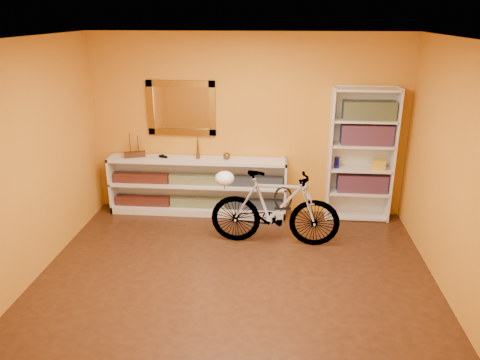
# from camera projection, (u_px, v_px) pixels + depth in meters

# --- Properties ---
(floor) EXTENTS (4.50, 4.00, 0.01)m
(floor) POSITION_uv_depth(u_px,v_px,m) (235.00, 281.00, 5.15)
(floor) COLOR #321A0E
(floor) RESTS_ON ground
(ceiling) EXTENTS (4.50, 4.00, 0.01)m
(ceiling) POSITION_uv_depth(u_px,v_px,m) (234.00, 39.00, 4.25)
(ceiling) COLOR silver
(ceiling) RESTS_ON ground
(back_wall) EXTENTS (4.50, 0.01, 2.60)m
(back_wall) POSITION_uv_depth(u_px,v_px,m) (248.00, 126.00, 6.57)
(back_wall) COLOR orange
(back_wall) RESTS_ON ground
(left_wall) EXTENTS (0.01, 4.00, 2.60)m
(left_wall) POSITION_uv_depth(u_px,v_px,m) (24.00, 165.00, 4.88)
(left_wall) COLOR orange
(left_wall) RESTS_ON ground
(right_wall) EXTENTS (0.01, 4.00, 2.60)m
(right_wall) POSITION_uv_depth(u_px,v_px,m) (461.00, 178.00, 4.52)
(right_wall) COLOR orange
(right_wall) RESTS_ON ground
(gilt_mirror) EXTENTS (0.98, 0.06, 0.78)m
(gilt_mirror) POSITION_uv_depth(u_px,v_px,m) (181.00, 108.00, 6.53)
(gilt_mirror) COLOR #886018
(gilt_mirror) RESTS_ON back_wall
(wall_socket) EXTENTS (0.09, 0.02, 0.09)m
(wall_socket) POSITION_uv_depth(u_px,v_px,m) (307.00, 196.00, 6.84)
(wall_socket) COLOR silver
(wall_socket) RESTS_ON back_wall
(console_unit) EXTENTS (2.60, 0.35, 0.85)m
(console_unit) POSITION_uv_depth(u_px,v_px,m) (198.00, 186.00, 6.76)
(console_unit) COLOR silver
(console_unit) RESTS_ON floor
(cd_row_lower) EXTENTS (2.50, 0.13, 0.14)m
(cd_row_lower) POSITION_uv_depth(u_px,v_px,m) (198.00, 202.00, 6.83)
(cd_row_lower) COLOR black
(cd_row_lower) RESTS_ON console_unit
(cd_row_upper) EXTENTS (2.50, 0.13, 0.14)m
(cd_row_upper) POSITION_uv_depth(u_px,v_px,m) (197.00, 179.00, 6.70)
(cd_row_upper) COLOR navy
(cd_row_upper) RESTS_ON console_unit
(model_ship) EXTENTS (0.32, 0.21, 0.36)m
(model_ship) POSITION_uv_depth(u_px,v_px,m) (134.00, 145.00, 6.62)
(model_ship) COLOR #3A1E10
(model_ship) RESTS_ON console_unit
(toy_car) EXTENTS (0.00, 0.01, 0.00)m
(toy_car) POSITION_uv_depth(u_px,v_px,m) (163.00, 158.00, 6.65)
(toy_car) COLOR black
(toy_car) RESTS_ON console_unit
(bronze_ornament) EXTENTS (0.06, 0.06, 0.36)m
(bronze_ornament) POSITION_uv_depth(u_px,v_px,m) (198.00, 146.00, 6.55)
(bronze_ornament) COLOR brown
(bronze_ornament) RESTS_ON console_unit
(decorative_orb) EXTENTS (0.10, 0.10, 0.10)m
(decorative_orb) POSITION_uv_depth(u_px,v_px,m) (227.00, 156.00, 6.56)
(decorative_orb) COLOR brown
(decorative_orb) RESTS_ON console_unit
(bookcase) EXTENTS (0.90, 0.30, 1.90)m
(bookcase) POSITION_uv_depth(u_px,v_px,m) (361.00, 155.00, 6.41)
(bookcase) COLOR silver
(bookcase) RESTS_ON floor
(book_row_a) EXTENTS (0.70, 0.22, 0.26)m
(book_row_a) POSITION_uv_depth(u_px,v_px,m) (362.00, 183.00, 6.55)
(book_row_a) COLOR maroon
(book_row_a) RESTS_ON bookcase
(book_row_b) EXTENTS (0.70, 0.22, 0.28)m
(book_row_b) POSITION_uv_depth(u_px,v_px,m) (367.00, 134.00, 6.30)
(book_row_b) COLOR maroon
(book_row_b) RESTS_ON bookcase
(book_row_c) EXTENTS (0.70, 0.22, 0.25)m
(book_row_c) POSITION_uv_depth(u_px,v_px,m) (369.00, 110.00, 6.19)
(book_row_c) COLOR navy
(book_row_c) RESTS_ON bookcase
(travel_mug) EXTENTS (0.07, 0.07, 0.16)m
(travel_mug) POSITION_uv_depth(u_px,v_px,m) (337.00, 162.00, 6.46)
(travel_mug) COLOR navy
(travel_mug) RESTS_ON bookcase
(red_tin) EXTENTS (0.14, 0.14, 0.18)m
(red_tin) POSITION_uv_depth(u_px,v_px,m) (350.00, 112.00, 6.25)
(red_tin) COLOR maroon
(red_tin) RESTS_ON bookcase
(yellow_bag) EXTENTS (0.20, 0.15, 0.14)m
(yellow_bag) POSITION_uv_depth(u_px,v_px,m) (379.00, 165.00, 6.39)
(yellow_bag) COLOR gold
(yellow_bag) RESTS_ON bookcase
(bicycle) EXTENTS (0.50, 1.70, 0.99)m
(bicycle) POSITION_uv_depth(u_px,v_px,m) (275.00, 208.00, 5.81)
(bicycle) COLOR silver
(bicycle) RESTS_ON floor
(helmet) EXTENTS (0.24, 0.23, 0.18)m
(helmet) POSITION_uv_depth(u_px,v_px,m) (225.00, 178.00, 5.76)
(helmet) COLOR white
(helmet) RESTS_ON bicycle
(u_lock) EXTENTS (0.23, 0.02, 0.23)m
(u_lock) POSITION_uv_depth(u_px,v_px,m) (283.00, 198.00, 5.75)
(u_lock) COLOR black
(u_lock) RESTS_ON bicycle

